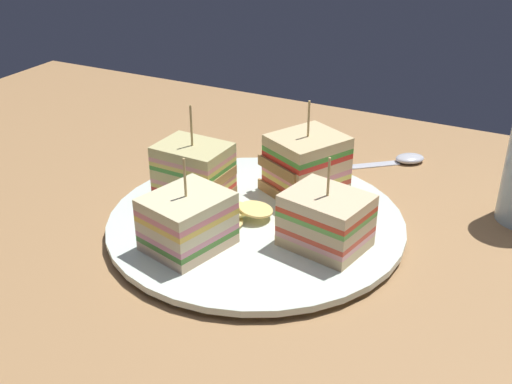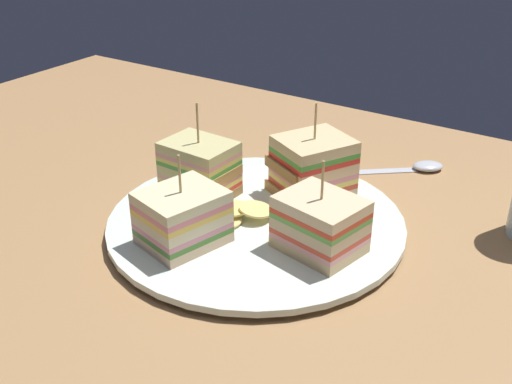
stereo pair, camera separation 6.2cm
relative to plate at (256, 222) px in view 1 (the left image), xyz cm
name	(u,v)px [view 1 (the left image)]	position (x,y,z in cm)	size (l,w,h in cm)	color
ground_plane	(256,236)	(0.00, 0.00, -1.64)	(125.90, 76.17, 1.80)	#A77B4D
plate	(256,222)	(0.00, 0.00, 0.00)	(29.94, 29.94, 1.22)	white
sandwich_wedge_0	(194,171)	(-8.01, 1.27, 3.45)	(7.59, 5.79, 10.35)	#D6BC8C
sandwich_wedge_1	(188,221)	(-3.25, -7.43, 3.10)	(7.83, 8.70, 8.98)	beige
sandwich_wedge_2	(325,221)	(7.96, -1.51, 3.09)	(8.41, 7.22, 8.98)	#E2BB83
sandwich_wedge_3	(306,164)	(2.09, 7.84, 3.68)	(9.07, 9.49, 10.35)	#DBB88A
chip_pile	(238,214)	(-1.45, -1.08, 1.20)	(7.22, 6.36, 1.34)	#E1C879
spoon	(398,160)	(8.54, 22.21, -0.33)	(11.50, 9.88, 1.00)	silver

